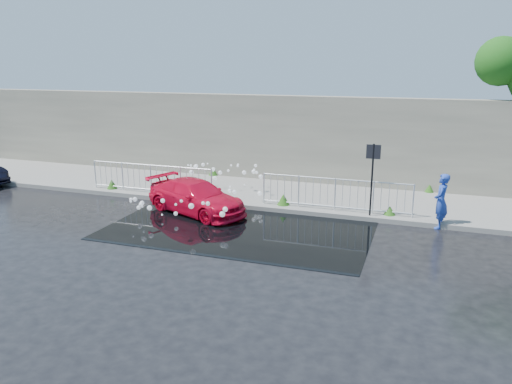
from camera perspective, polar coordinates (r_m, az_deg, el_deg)
ground at (r=14.82m, az=-5.01°, el=-5.06°), size 90.00×90.00×0.00m
pavement at (r=19.26m, az=1.02°, el=-0.10°), size 30.00×4.00×0.15m
curb at (r=17.44m, az=-1.02°, el=-1.67°), size 30.00×0.25×0.16m
retaining_wall at (r=20.95m, az=2.92°, el=6.19°), size 30.00×0.60×3.50m
puddle at (r=15.51m, az=-1.82°, el=-4.08°), size 8.00×5.00×0.01m
sign_post at (r=16.22m, az=13.17°, el=2.67°), size 0.45×0.06×2.50m
railing_left at (r=19.27m, az=-11.92°, el=1.61°), size 5.05×0.05×1.10m
railing_right at (r=16.84m, az=9.02°, el=-0.14°), size 5.05×0.05×1.10m
weeds at (r=18.80m, az=-0.36°, el=0.31°), size 12.17×3.93×0.39m
water_spray at (r=17.68m, az=-5.95°, el=0.61°), size 3.61×5.65×0.99m
red_car at (r=16.98m, az=-6.86°, el=-0.56°), size 4.14×2.89×1.11m
person at (r=16.26m, az=20.39°, el=-0.99°), size 0.50×0.68×1.71m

